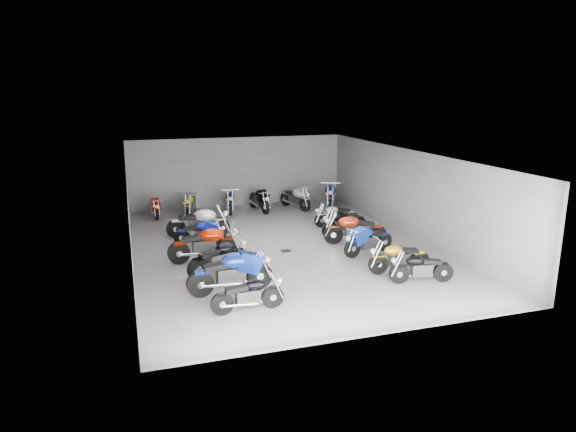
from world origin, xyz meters
name	(u,v)px	position (x,y,z in m)	size (l,w,h in m)	color
ground	(282,247)	(0.00, 0.00, 0.00)	(14.00, 14.00, 0.00)	gray
wall_back	(238,172)	(0.00, 7.00, 1.60)	(10.00, 0.10, 3.20)	gray
wall_left	(129,212)	(-5.00, 0.00, 1.60)	(0.10, 14.00, 3.20)	gray
wall_right	(411,193)	(5.00, 0.00, 1.60)	(0.10, 14.00, 3.20)	gray
ceiling	(281,155)	(0.00, 0.00, 3.22)	(10.00, 14.00, 0.04)	black
drain_grate	(286,251)	(0.00, -0.50, 0.01)	(0.32, 0.32, 0.01)	black
motorcycle_left_a	(249,294)	(-2.33, -4.84, 0.45)	(1.86, 0.37, 0.82)	black
motorcycle_left_b	(232,272)	(-2.48, -3.52, 0.57)	(2.37, 0.51, 1.04)	black
motorcycle_left_c	(219,258)	(-2.53, -1.97, 0.50)	(1.97, 0.91, 0.91)	black
motorcycle_left_d	(205,244)	(-2.76, -0.66, 0.56)	(2.33, 0.50, 1.02)	black
motorcycle_left_e	(201,233)	(-2.65, 1.07, 0.44)	(1.80, 0.68, 0.82)	black
motorcycle_left_f	(199,222)	(-2.55, 2.12, 0.56)	(2.33, 0.56, 1.03)	black
motorcycle_right_a	(421,268)	(2.75, -4.44, 0.45)	(1.85, 0.52, 0.82)	black
motorcycle_right_b	(398,257)	(2.59, -3.48, 0.47)	(1.96, 0.40, 0.86)	black
motorcycle_right_c	(368,240)	(2.50, -1.62, 0.48)	(1.98, 0.69, 0.89)	black
motorcycle_right_d	(354,229)	(2.57, -0.42, 0.54)	(2.18, 0.81, 0.99)	black
motorcycle_right_e	(344,222)	(2.68, 0.77, 0.49)	(2.00, 0.62, 0.89)	black
motorcycle_right_f	(336,215)	(2.89, 2.06, 0.45)	(1.89, 0.37, 0.83)	black
motorcycle_back_a	(155,207)	(-3.92, 5.82, 0.45)	(0.38, 1.86, 0.82)	black
motorcycle_back_b	(191,204)	(-2.41, 5.76, 0.48)	(0.69, 1.98, 0.89)	black
motorcycle_back_c	(230,201)	(-0.65, 5.80, 0.50)	(0.55, 2.09, 0.92)	black
motorcycle_back_d	(260,200)	(0.65, 5.56, 0.52)	(0.49, 2.15, 0.94)	black
motorcycle_back_e	(296,198)	(2.35, 5.50, 0.51)	(0.81, 2.05, 0.93)	black
motorcycle_back_f	(330,195)	(3.99, 5.33, 0.57)	(1.03, 2.25, 1.04)	black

